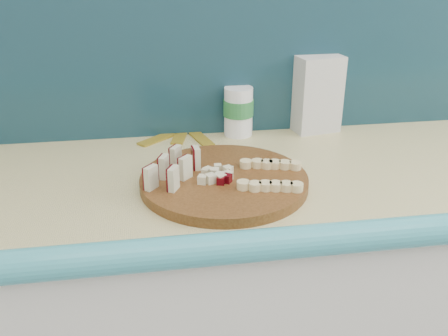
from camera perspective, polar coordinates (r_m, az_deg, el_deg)
kitchen_counter at (r=1.51m, az=15.48°, el=-15.48°), size 2.20×0.63×0.91m
backsplash at (r=1.45m, az=14.12°, el=14.16°), size 2.20×0.02×0.50m
cutting_board at (r=1.10m, az=0.00°, el=-1.49°), size 0.45×0.45×0.02m
apple_wedges at (r=1.08m, az=-5.73°, el=0.08°), size 0.13×0.15×0.05m
apple_chunks at (r=1.10m, az=-1.21°, el=-0.46°), size 0.06×0.06×0.02m
banana_slices at (r=1.09m, az=5.34°, el=-0.77°), size 0.16×0.16×0.02m
flour_bag at (r=1.43m, az=10.52°, el=8.35°), size 0.14×0.11×0.21m
canister at (r=1.38m, az=1.66°, el=6.60°), size 0.08×0.08×0.13m
banana_peel at (r=1.39m, az=-5.00°, el=3.67°), size 0.21×0.18×0.01m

